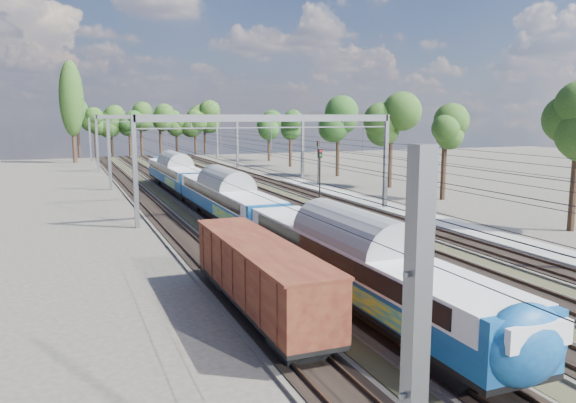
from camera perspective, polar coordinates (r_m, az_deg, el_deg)
name	(u,v)px	position (r m, az deg, el deg)	size (l,w,h in m)	color
ground	(540,348)	(24.59, 24.22, -13.39)	(220.00, 220.00, 0.00)	#47423A
track_bed	(225,195)	(63.43, -6.40, 0.69)	(21.00, 130.00, 0.34)	#47423A
platform	(457,227)	(46.59, 16.78, -2.50)	(3.00, 70.00, 0.30)	gray
catenary	(210,136)	(70.37, -7.93, 6.61)	(25.65, 130.00, 9.00)	slate
tree_belt	(188,120)	(111.91, -10.15, 8.16)	(38.98, 98.60, 11.94)	black
poplar	(71,99)	(113.57, -21.14, 9.67)	(4.40, 4.40, 19.04)	black
emu_train	(227,193)	(45.93, -6.21, 0.86)	(3.11, 65.67, 4.54)	black
freight_boxcar	(259,274)	(25.13, -2.95, -7.33)	(2.62, 12.66, 3.26)	black
worker	(197,178)	(72.82, -9.25, 2.35)	(0.70, 0.46, 1.92)	black
signal_near	(320,175)	(49.08, 3.24, 2.75)	(0.42, 0.38, 6.03)	black
signal_far	(318,158)	(70.80, 3.09, 4.46)	(0.40, 0.37, 5.78)	black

